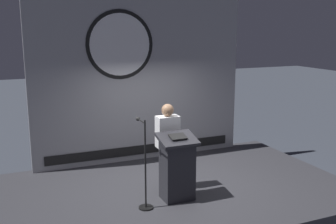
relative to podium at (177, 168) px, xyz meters
The scene contains 6 objects.
ground_plane 0.98m from the podium, 68.93° to the left, with size 40.00×40.00×0.00m, color #383D47.
stage_platform 0.85m from the podium, 68.93° to the left, with size 6.40×4.00×0.30m, color #333338.
banner_display 2.59m from the podium, 86.21° to the left, with size 4.73×0.12×3.53m.
podium is the anchor object (origin of this frame).
speaker_person 0.54m from the podium, 86.84° to the left, with size 0.40×0.26×1.58m.
microphone_stand 0.64m from the podium, behind, with size 0.24×0.49×1.48m.
Camera 1 is at (-2.86, -6.34, 3.23)m, focal length 42.95 mm.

